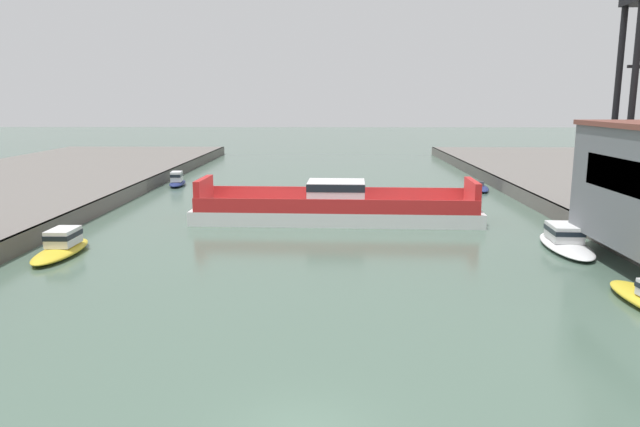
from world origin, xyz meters
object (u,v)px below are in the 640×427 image
object	(u,v)px
moored_boat_far_left	(565,240)
moored_boat_near_right	(481,188)
moored_boat_mid_right	(177,180)
moored_boat_near_left	(62,246)
chain_ferry	(336,208)

from	to	relation	value
moored_boat_far_left	moored_boat_near_right	bearing A→B (deg)	88.11
moored_boat_mid_right	moored_boat_near_left	bearing A→B (deg)	-88.77
chain_ferry	moored_boat_far_left	distance (m)	17.44
chain_ferry	moored_boat_near_right	xyz separation A→B (m)	(15.68, 16.02, -0.74)
moored_boat_near_left	moored_boat_far_left	bearing A→B (deg)	4.05
chain_ferry	moored_boat_far_left	xyz separation A→B (m)	(14.85, -9.13, -0.42)
chain_ferry	moored_boat_mid_right	size ratio (longest dim) A/B	4.32
chain_ferry	moored_boat_near_left	size ratio (longest dim) A/B	3.51
chain_ferry	moored_boat_near_right	distance (m)	22.43
moored_boat_near_right	moored_boat_far_left	world-z (taller)	moored_boat_far_left
moored_boat_near_left	moored_boat_near_right	world-z (taller)	moored_boat_near_left
moored_boat_near_right	moored_boat_mid_right	size ratio (longest dim) A/B	1.00
chain_ferry	moored_boat_near_right	world-z (taller)	chain_ferry
moored_boat_far_left	moored_boat_mid_right	bearing A→B (deg)	139.55
moored_boat_far_left	chain_ferry	bearing A→B (deg)	148.40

